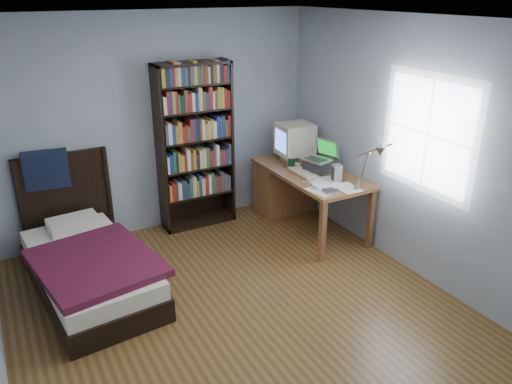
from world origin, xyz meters
TOP-DOWN VIEW (x-y plane):
  - room at (0.03, -0.00)m, footprint 4.20×4.24m
  - desk at (1.51, 1.59)m, footprint 0.75×1.55m
  - crt_monitor at (1.55, 1.60)m, footprint 0.44×0.41m
  - laptop at (1.57, 1.11)m, footprint 0.38×0.36m
  - desk_lamp at (1.50, 0.08)m, footprint 0.24×0.53m
  - keyboard at (1.39, 1.15)m, footprint 0.17×0.42m
  - speaker at (1.58, 0.77)m, footprint 0.12×0.12m
  - soda_can at (1.36, 1.36)m, footprint 0.07×0.07m
  - mouse at (1.48, 1.41)m, footprint 0.06×0.11m
  - phone_silver at (1.24, 0.86)m, footprint 0.10×0.11m
  - phone_grey at (1.24, 0.69)m, footprint 0.05×0.09m
  - external_drive at (1.31, 0.53)m, footprint 0.14×0.14m
  - bookshelf at (0.40, 1.94)m, footprint 0.88×0.30m
  - bed at (-1.09, 1.14)m, footprint 1.15×2.03m

SIDE VIEW (x-z plane):
  - bed at x=-1.09m, z-range -0.32..0.84m
  - desk at x=1.51m, z-range 0.05..0.78m
  - phone_grey at x=1.24m, z-range 0.73..0.75m
  - phone_silver at x=1.24m, z-range 0.73..0.75m
  - external_drive at x=1.31m, z-range 0.73..0.76m
  - keyboard at x=1.39m, z-range 0.72..0.76m
  - mouse at x=1.48m, z-range 0.73..0.77m
  - soda_can at x=1.36m, z-range 0.73..0.86m
  - speaker at x=1.58m, z-range 0.73..0.92m
  - laptop at x=1.57m, z-range 0.65..1.03m
  - bookshelf at x=0.40m, z-range 0.00..1.96m
  - crt_monitor at x=1.55m, z-range 0.76..1.23m
  - desk_lamp at x=1.50m, z-range 0.92..1.55m
  - room at x=0.03m, z-range 0.00..2.50m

